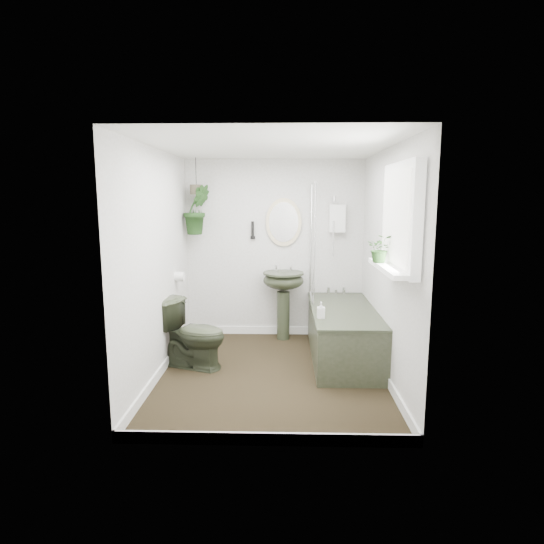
{
  "coord_description": "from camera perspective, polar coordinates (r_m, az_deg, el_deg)",
  "views": [
    {
      "loc": [
        0.13,
        -4.5,
        1.82
      ],
      "look_at": [
        0.0,
        0.15,
        1.05
      ],
      "focal_mm": 30.0,
      "sensor_mm": 36.0,
      "label": 1
    }
  ],
  "objects": [
    {
      "name": "wall_right",
      "position": [
        4.67,
        14.33,
        0.85
      ],
      "size": [
        0.02,
        2.8,
        2.3
      ],
      "primitive_type": "cube",
      "color": "silver",
      "rests_on": "ground"
    },
    {
      "name": "sill_plant",
      "position": [
        4.09,
        13.45,
        2.88
      ],
      "size": [
        0.26,
        0.23,
        0.25
      ],
      "primitive_type": "imported",
      "rotation": [
        0.0,
        0.0,
        -0.2
      ],
      "color": "black",
      "rests_on": "window_sill"
    },
    {
      "name": "bathtub",
      "position": [
        5.27,
        8.91,
        -7.59
      ],
      "size": [
        0.72,
        1.72,
        0.58
      ],
      "primitive_type": null,
      "color": "#2C3222",
      "rests_on": "floor"
    },
    {
      "name": "wall_left",
      "position": [
        4.73,
        -14.24,
        0.96
      ],
      "size": [
        0.02,
        2.8,
        2.3
      ],
      "primitive_type": "cube",
      "color": "silver",
      "rests_on": "ground"
    },
    {
      "name": "wall_back",
      "position": [
        5.95,
        0.34,
        2.93
      ],
      "size": [
        2.3,
        0.02,
        2.3
      ],
      "primitive_type": "cube",
      "color": "silver",
      "rests_on": "ground"
    },
    {
      "name": "ceiling",
      "position": [
        4.53,
        -0.05,
        15.6
      ],
      "size": [
        2.3,
        2.8,
        0.02
      ],
      "primitive_type": "cube",
      "color": "white",
      "rests_on": "ground"
    },
    {
      "name": "floor",
      "position": [
        4.86,
        -0.05,
        -12.72
      ],
      "size": [
        2.3,
        2.8,
        0.02
      ],
      "primitive_type": "cube",
      "color": "black",
      "rests_on": "ground"
    },
    {
      "name": "toilet_roll_holder",
      "position": [
        5.42,
        -11.53,
        -0.56
      ],
      "size": [
        0.11,
        0.11,
        0.11
      ],
      "primitive_type": "cylinder",
      "rotation": [
        0.0,
        1.57,
        0.0
      ],
      "color": "white",
      "rests_on": "wall_left"
    },
    {
      "name": "window_blinds",
      "position": [
        3.92,
        15.22,
        6.58
      ],
      "size": [
        0.01,
        0.86,
        0.76
      ],
      "primitive_type": "cube",
      "color": "white",
      "rests_on": "wall_right"
    },
    {
      "name": "oval_mirror",
      "position": [
        5.88,
        1.47,
        6.27
      ],
      "size": [
        0.46,
        0.03,
        0.62
      ],
      "primitive_type": "ellipsoid",
      "color": "beige",
      "rests_on": "wall_back"
    },
    {
      "name": "wall_front",
      "position": [
        3.17,
        -0.78,
        -2.81
      ],
      "size": [
        2.3,
        0.02,
        2.3
      ],
      "primitive_type": "cube",
      "color": "silver",
      "rests_on": "ground"
    },
    {
      "name": "window_recess",
      "position": [
        3.93,
        15.86,
        6.56
      ],
      "size": [
        0.08,
        1.0,
        0.9
      ],
      "primitive_type": "cube",
      "color": "white",
      "rests_on": "wall_right"
    },
    {
      "name": "pedestal_sink",
      "position": [
        5.85,
        1.43,
        -4.23
      ],
      "size": [
        0.58,
        0.52,
        0.88
      ],
      "primitive_type": null,
      "rotation": [
        0.0,
        0.0,
        -0.17
      ],
      "color": "#2C3222",
      "rests_on": "floor"
    },
    {
      "name": "soap_bottle",
      "position": [
        4.74,
        6.17,
        -4.77
      ],
      "size": [
        0.08,
        0.08,
        0.17
      ],
      "primitive_type": "imported",
      "rotation": [
        0.0,
        0.0,
        0.0
      ],
      "color": "black",
      "rests_on": "bathtub"
    },
    {
      "name": "hanging_pot",
      "position": [
        5.81,
        -9.47,
        10.17
      ],
      "size": [
        0.16,
        0.16,
        0.12
      ],
      "primitive_type": "cylinder",
      "color": "brown",
      "rests_on": "ceiling"
    },
    {
      "name": "wall_sconce",
      "position": [
        5.89,
        -2.44,
        5.29
      ],
      "size": [
        0.04,
        0.04,
        0.22
      ],
      "primitive_type": "cylinder",
      "color": "black",
      "rests_on": "wall_back"
    },
    {
      "name": "bath_screen",
      "position": [
        5.53,
        5.13,
        3.75
      ],
      "size": [
        0.04,
        0.72,
        1.4
      ],
      "primitive_type": null,
      "color": "silver",
      "rests_on": "bathtub"
    },
    {
      "name": "skirting",
      "position": [
        4.84,
        -0.05,
        -12.06
      ],
      "size": [
        2.3,
        2.8,
        0.1
      ],
      "primitive_type": "cube",
      "color": "white",
      "rests_on": "floor"
    },
    {
      "name": "window_sill",
      "position": [
        3.95,
        14.61,
        0.5
      ],
      "size": [
        0.18,
        1.0,
        0.04
      ],
      "primitive_type": "cube",
      "color": "white",
      "rests_on": "wall_right"
    },
    {
      "name": "toilet",
      "position": [
        5.0,
        -9.86,
        -7.61
      ],
      "size": [
        0.82,
        0.63,
        0.74
      ],
      "primitive_type": "imported",
      "rotation": [
        0.0,
        0.0,
        1.22
      ],
      "color": "#2C3222",
      "rests_on": "floor"
    },
    {
      "name": "hanging_plant",
      "position": [
        5.81,
        -9.4,
        7.72
      ],
      "size": [
        0.43,
        0.4,
        0.62
      ],
      "primitive_type": "imported",
      "rotation": [
        0.0,
        0.0,
        0.48
      ],
      "color": "black",
      "rests_on": "ceiling"
    },
    {
      "name": "shower_box",
      "position": [
        5.89,
        8.19,
        6.67
      ],
      "size": [
        0.2,
        0.1,
        0.35
      ],
      "primitive_type": "cube",
      "color": "white",
      "rests_on": "wall_back"
    }
  ]
}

